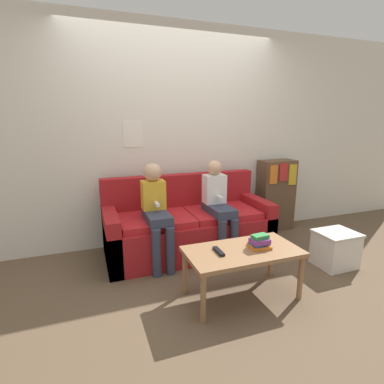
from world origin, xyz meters
name	(u,v)px	position (x,y,z in m)	size (l,w,h in m)	color
ground_plane	(204,270)	(0.00, 0.00, 0.00)	(10.00, 10.00, 0.00)	brown
wall_back	(175,137)	(0.00, 0.97, 1.30)	(8.00, 0.06, 2.60)	silver
couch	(188,227)	(0.00, 0.50, 0.29)	(1.86, 0.76, 0.87)	maroon
coffee_table	(242,255)	(0.13, -0.52, 0.38)	(0.97, 0.51, 0.43)	#8E6642
person_left	(156,209)	(-0.41, 0.31, 0.61)	(0.24, 0.53, 1.06)	#33384C
person_right	(219,204)	(0.29, 0.31, 0.60)	(0.24, 0.53, 1.06)	#33384C
tv_remote	(219,251)	(-0.08, -0.51, 0.44)	(0.04, 0.17, 0.02)	black
book_stack	(260,242)	(0.29, -0.54, 0.48)	(0.19, 0.18, 0.12)	orange
bookshelf	(276,195)	(1.39, 0.79, 0.49)	(0.49, 0.27, 0.97)	brown
storage_box	(335,249)	(1.33, -0.37, 0.19)	(0.40, 0.35, 0.37)	silver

